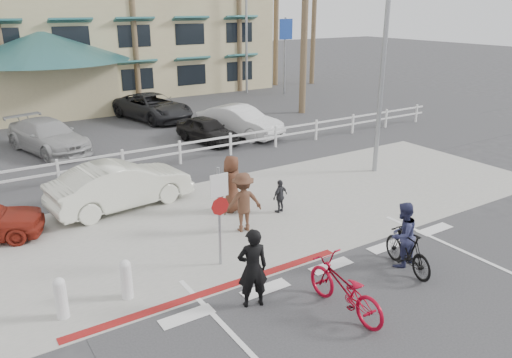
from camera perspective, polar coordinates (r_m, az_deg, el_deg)
ground at (r=12.56m, az=10.39°, el=-10.91°), size 140.00×140.00×0.00m
bike_path at (r=11.43m, az=17.42°, el=-14.85°), size 12.00×16.00×0.01m
sidewalk_plaza at (r=15.74m, az=-0.78°, el=-4.08°), size 22.00×7.00×0.01m
cross_street at (r=19.02m, az=-7.19°, el=-0.02°), size 40.00×5.00×0.01m
parking_lot at (r=27.58m, az=-15.92°, el=5.49°), size 50.00×16.00×0.01m
curb_red at (r=11.86m, az=-4.69°, el=-12.52°), size 7.00×0.25×0.02m
rail_fence at (r=20.80m, az=-8.43°, el=3.05°), size 29.40×0.16×1.00m
building at (r=39.94m, az=-19.77°, el=17.40°), size 28.00×16.00×11.30m
sign_post at (r=12.28m, az=-4.22°, el=-3.78°), size 0.50×0.10×2.90m
bollard_0 at (r=11.69m, az=-14.61°, el=-11.01°), size 0.26×0.26×0.95m
bollard_1 at (r=11.43m, az=-21.40°, el=-12.55°), size 0.26×0.26×0.95m
streetlight_0 at (r=19.46m, az=14.41°, el=13.57°), size 0.60×2.00×9.00m
streetlight_1 at (r=37.37m, az=-1.11°, el=17.02°), size 0.60×2.00×9.50m
info_sign at (r=36.95m, az=3.31°, el=13.94°), size 1.20×0.16×5.60m
palm_5 at (r=34.76m, az=-14.03°, el=19.20°), size 4.00×4.00×13.00m
palm_9 at (r=42.22m, az=6.71°, el=19.55°), size 4.00×4.00×13.00m
bike_red at (r=10.96m, az=10.08°, el=-12.22°), size 0.81×2.22×1.16m
rider_red at (r=10.85m, az=-0.40°, el=-10.16°), size 0.77×0.61×1.84m
bike_black at (r=12.93m, az=16.95°, el=-7.83°), size 0.88×1.86×1.08m
rider_black at (r=13.01m, az=16.38°, el=-6.11°), size 0.93×0.79×1.69m
pedestrian_a at (r=14.35m, az=-1.48°, el=-2.66°), size 1.25×0.86×1.77m
pedestrian_child at (r=15.73m, az=2.78°, el=-1.98°), size 0.69×0.42×1.09m
pedestrian_b at (r=15.71m, az=-2.77°, el=-0.57°), size 1.07×0.94×1.83m
car_white_sedan at (r=16.65m, az=-15.18°, el=-0.67°), size 4.72×2.13×1.50m
lot_car_1 at (r=24.13m, az=-22.70°, el=4.54°), size 3.26×5.27×1.43m
lot_car_2 at (r=23.96m, az=-5.61°, el=5.62°), size 2.07×3.79×1.22m
lot_car_3 at (r=24.99m, az=-1.88°, el=6.59°), size 3.01×4.82×1.50m
lot_car_5 at (r=29.26m, az=-11.70°, el=8.07°), size 3.57×5.72×1.48m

